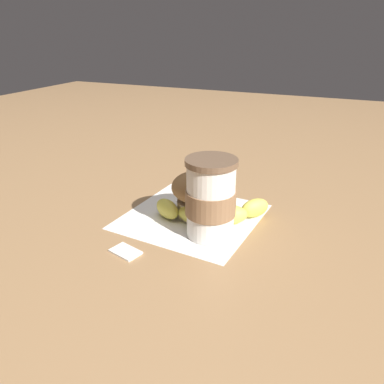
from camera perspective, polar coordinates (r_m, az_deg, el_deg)
name	(u,v)px	position (r m, az deg, el deg)	size (l,w,h in m)	color
ground_plane	(192,217)	(0.74, 0.00, -3.78)	(3.00, 3.00, 0.00)	#936D47
paper_napkin	(192,216)	(0.74, 0.00, -3.73)	(0.25, 0.25, 0.00)	white
coffee_cup	(211,199)	(0.65, 2.86, -1.03)	(0.09, 0.09, 0.14)	silver
muffin	(196,192)	(0.72, 0.61, -0.07)	(0.09, 0.09, 0.09)	beige
banana	(212,212)	(0.71, 3.03, -3.09)	(0.22, 0.13, 0.04)	#D6CC4C
sugar_packet	(125,251)	(0.64, -10.10, -8.81)	(0.05, 0.03, 0.01)	white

